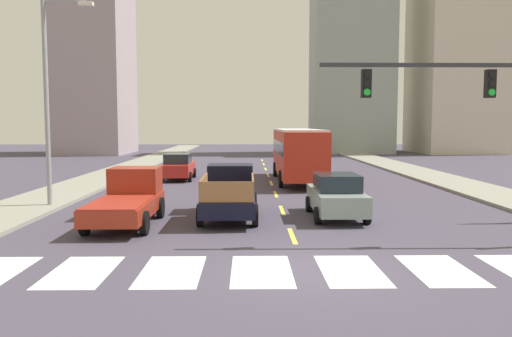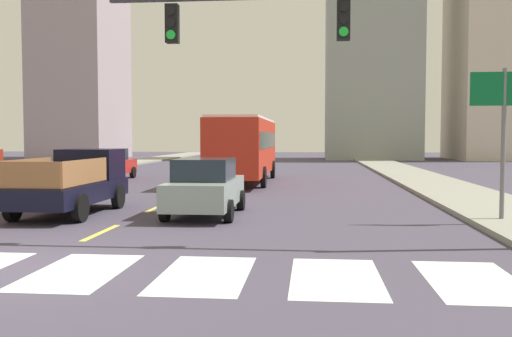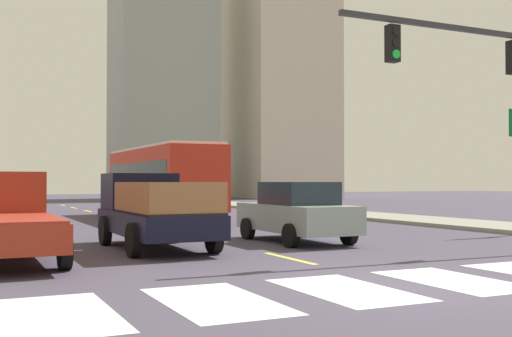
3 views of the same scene
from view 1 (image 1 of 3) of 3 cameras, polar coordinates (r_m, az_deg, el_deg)
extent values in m
plane|color=#443E4E|center=(13.12, 5.58, -11.20)|extent=(160.00, 160.00, 0.00)
cube|color=gray|center=(33.20, 21.34, -1.56)|extent=(3.38, 110.00, 0.15)
cube|color=gray|center=(32.21, -18.39, -1.66)|extent=(3.38, 110.00, 0.15)
cube|color=silver|center=(13.68, -18.80, -10.76)|extent=(1.50, 2.86, 0.01)
cube|color=silver|center=(13.18, -9.33, -11.16)|extent=(1.50, 2.86, 0.01)
cube|color=silver|center=(13.04, 0.61, -11.26)|extent=(1.50, 2.86, 0.01)
cube|color=silver|center=(13.29, 10.46, -11.03)|extent=(1.50, 2.86, 0.01)
cube|color=silver|center=(13.90, 19.68, -10.53)|extent=(1.50, 2.86, 0.01)
cube|color=#E3D14B|center=(16.98, 4.04, -7.45)|extent=(0.16, 2.40, 0.01)
cube|color=#E3D14B|center=(21.87, 2.91, -4.64)|extent=(0.16, 2.40, 0.01)
cube|color=#E3D14B|center=(26.81, 2.19, -2.86)|extent=(0.16, 2.40, 0.01)
cube|color=#E3D14B|center=(31.76, 1.70, -1.63)|extent=(0.16, 2.40, 0.01)
cube|color=#E3D14B|center=(36.73, 1.34, -0.74)|extent=(0.16, 2.40, 0.01)
cube|color=#E3D14B|center=(41.70, 1.07, -0.05)|extent=(0.16, 2.40, 0.01)
cube|color=#E3D14B|center=(46.68, 0.86, 0.48)|extent=(0.16, 2.40, 0.01)
cube|color=#E3D14B|center=(51.67, 0.68, 0.91)|extent=(0.16, 2.40, 0.01)
cube|color=black|center=(19.90, -2.99, -3.62)|extent=(1.96, 5.20, 0.56)
cube|color=black|center=(21.49, -2.84, -0.89)|extent=(1.84, 1.60, 1.00)
cube|color=#19232D|center=(21.91, -2.80, -0.30)|extent=(1.72, 0.08, 0.56)
cube|color=black|center=(18.92, -3.10, -3.12)|extent=(1.84, 3.30, 0.06)
cylinder|color=black|center=(21.54, -5.45, -3.73)|extent=(0.22, 0.80, 0.80)
cylinder|color=black|center=(21.48, -0.22, -3.74)|extent=(0.22, 0.80, 0.80)
cylinder|color=black|center=(18.47, -6.21, -5.19)|extent=(0.22, 0.80, 0.80)
cylinder|color=black|center=(18.40, -0.10, -5.21)|extent=(0.22, 0.80, 0.80)
cube|color=#91613B|center=(18.92, -5.84, -1.98)|extent=(0.06, 3.17, 0.70)
cube|color=#91613B|center=(18.86, -0.37, -1.98)|extent=(0.06, 3.17, 0.70)
cube|color=#91613B|center=(17.30, -3.30, -2.61)|extent=(1.80, 0.06, 0.70)
cube|color=maroon|center=(19.06, -14.25, -4.15)|extent=(1.96, 5.20, 0.56)
cube|color=maroon|center=(20.60, -13.21, -1.27)|extent=(1.84, 1.60, 1.00)
cube|color=#19232D|center=(21.01, -12.97, -0.65)|extent=(1.72, 0.08, 0.56)
cube|color=maroon|center=(18.10, -14.96, -3.65)|extent=(1.84, 3.30, 0.06)
cylinder|color=black|center=(20.83, -15.88, -4.20)|extent=(0.22, 0.80, 0.80)
cylinder|color=black|center=(20.42, -10.54, -4.28)|extent=(0.22, 0.80, 0.80)
cylinder|color=black|center=(17.88, -18.46, -5.76)|extent=(0.22, 0.80, 0.80)
cylinder|color=black|center=(17.40, -12.26, -5.91)|extent=(0.22, 0.80, 0.80)
cube|color=red|center=(32.49, 4.64, 1.77)|extent=(2.50, 10.80, 2.70)
cube|color=#19232D|center=(32.48, 4.65, 2.39)|extent=(2.52, 9.94, 0.80)
cube|color=silver|center=(32.45, 4.66, 4.26)|extent=(2.40, 10.37, 0.12)
cylinder|color=black|center=(35.83, 2.12, -0.08)|extent=(0.22, 1.00, 1.00)
cylinder|color=black|center=(36.05, 6.09, -0.08)|extent=(0.22, 1.00, 1.00)
cylinder|color=black|center=(29.55, 2.77, -1.16)|extent=(0.22, 1.00, 1.00)
cylinder|color=black|center=(29.82, 7.57, -1.14)|extent=(0.22, 1.00, 1.00)
cube|color=red|center=(34.10, -8.61, -0.06)|extent=(1.80, 4.40, 0.76)
cube|color=#1E2833|center=(33.90, -8.66, 1.10)|extent=(1.58, 2.11, 0.64)
cylinder|color=black|center=(35.61, -9.74, -0.47)|extent=(0.22, 0.64, 0.64)
cylinder|color=black|center=(35.37, -6.86, -0.47)|extent=(0.22, 0.64, 0.64)
cylinder|color=black|center=(32.93, -10.47, -0.92)|extent=(0.22, 0.64, 0.64)
cylinder|color=black|center=(32.68, -7.35, -0.93)|extent=(0.22, 0.64, 0.64)
cube|color=gray|center=(20.35, 8.87, -3.43)|extent=(1.80, 4.40, 0.76)
cube|color=#1E2833|center=(20.11, 8.96, -1.52)|extent=(1.58, 2.11, 0.64)
cylinder|color=black|center=(21.61, 5.88, -3.92)|extent=(0.22, 0.64, 0.64)
cylinder|color=black|center=(21.90, 10.57, -3.87)|extent=(0.22, 0.64, 0.64)
cylinder|color=black|center=(18.94, 6.86, -5.19)|extent=(0.22, 0.64, 0.64)
cylinder|color=black|center=(19.27, 12.19, -5.10)|extent=(0.22, 0.64, 0.64)
cube|color=#2D2D33|center=(16.99, 23.14, 10.49)|extent=(9.34, 0.12, 0.12)
cube|color=black|center=(17.14, 24.52, 8.54)|extent=(0.28, 0.24, 0.84)
cylinder|color=black|center=(17.04, 24.74, 9.43)|extent=(0.20, 0.04, 0.20)
cylinder|color=black|center=(17.02, 24.71, 8.56)|extent=(0.20, 0.04, 0.20)
cylinder|color=green|center=(17.00, 24.67, 7.69)|extent=(0.20, 0.04, 0.20)
cube|color=black|center=(15.91, 12.12, 9.19)|extent=(0.28, 0.24, 0.84)
cylinder|color=black|center=(15.81, 12.24, 10.16)|extent=(0.20, 0.04, 0.20)
cylinder|color=black|center=(15.79, 12.23, 9.22)|extent=(0.20, 0.04, 0.20)
cylinder|color=green|center=(15.77, 12.21, 8.28)|extent=(0.20, 0.04, 0.20)
cylinder|color=gray|center=(23.90, -22.20, 6.64)|extent=(0.20, 0.20, 9.00)
cube|color=gray|center=(24.14, -20.47, 16.98)|extent=(1.80, 0.10, 0.10)
cube|color=silver|center=(23.84, -18.33, 16.95)|extent=(0.60, 0.28, 0.16)
cube|color=beige|center=(71.50, 21.39, 14.06)|extent=(9.73, 11.27, 30.73)
cube|color=#939B93|center=(66.89, 10.55, 13.40)|extent=(9.74, 7.28, 27.13)
camera|label=2|loc=(7.38, 64.12, -7.93)|focal=40.08mm
camera|label=3|loc=(6.87, -52.35, -13.19)|focal=44.00mm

